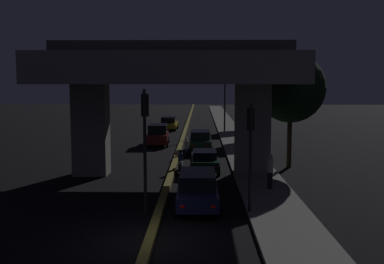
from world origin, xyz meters
name	(u,v)px	position (x,y,z in m)	size (l,w,h in m)	color
ground_plane	(150,242)	(0.00, 0.00, 0.00)	(200.00, 200.00, 0.00)	black
median_divider	(185,131)	(0.00, 35.00, 0.12)	(0.35, 126.00, 0.23)	olive
sidewalk_right	(235,140)	(5.12, 28.00, 0.07)	(2.72, 126.00, 0.15)	slate
elevated_overpass	(171,77)	(0.00, 11.63, 5.92)	(14.72, 9.42, 8.09)	gray
traffic_light_left_of_median	(145,130)	(-0.57, 3.46, 3.62)	(0.30, 0.49, 5.33)	black
traffic_light_right_of_median	(250,139)	(3.86, 3.47, 3.23)	(0.30, 0.49, 4.73)	black
street_lamp	(222,90)	(4.16, 34.99, 4.80)	(2.28, 0.32, 8.13)	#2D2D30
car_dark_blue_lead	(198,189)	(1.64, 4.45, 0.85)	(1.95, 4.47, 1.63)	#141938
car_dark_green_second	(204,160)	(2.02, 12.72, 0.72)	(1.88, 4.38, 1.36)	black
car_dark_green_third	(200,141)	(1.76, 21.11, 0.88)	(1.90, 4.24, 1.68)	black
car_dark_red_lead_oncoming	(158,135)	(-2.06, 24.63, 0.95)	(2.09, 4.54, 1.88)	#591414
car_taxi_yellow_second_oncoming	(169,123)	(-1.99, 37.75, 0.82)	(2.12, 4.11, 1.57)	gold
motorcycle_black_filtering_near	(182,188)	(0.87, 5.69, 0.60)	(0.33, 1.84, 1.40)	black
motorcycle_white_filtering_mid	(180,162)	(0.50, 12.69, 0.60)	(0.33, 1.82, 1.40)	black
motorcycle_blue_filtering_far	(187,149)	(0.72, 18.30, 0.62)	(0.34, 1.72, 1.46)	black
pedestrian_on_sidewalk	(270,171)	(5.34, 7.46, 1.08)	(0.32, 0.32, 1.82)	black
roadside_tree_kerbside_near	(291,88)	(7.63, 14.18, 5.23)	(4.52, 4.52, 7.50)	#38281C
roadside_tree_kerbside_mid	(262,99)	(7.73, 28.23, 4.02)	(3.80, 3.80, 5.94)	#38281C
roadside_tree_kerbside_far	(250,94)	(7.73, 38.93, 4.26)	(3.46, 3.46, 6.02)	#38281C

